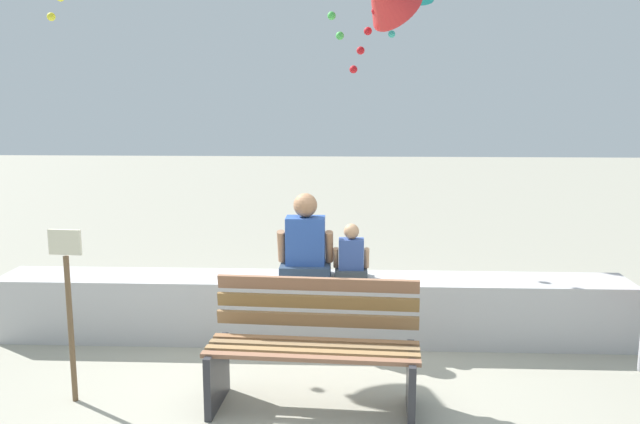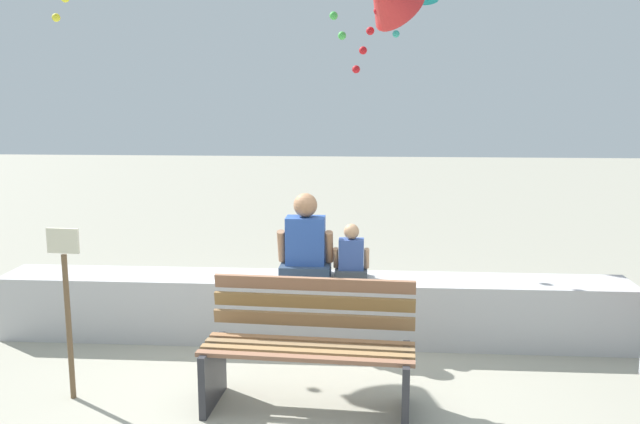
% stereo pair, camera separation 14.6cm
% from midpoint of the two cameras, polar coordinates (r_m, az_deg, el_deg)
% --- Properties ---
extents(ground_plane, '(40.00, 40.00, 0.00)m').
position_cam_midpoint_polar(ground_plane, '(5.20, -0.84, -14.92)').
color(ground_plane, '#9B9786').
extents(seawall_ledge, '(5.68, 0.55, 0.58)m').
position_cam_midpoint_polar(seawall_ledge, '(6.06, -0.01, -8.32)').
color(seawall_ledge, '#B4B1B2').
rests_on(seawall_ledge, ground).
extents(park_bench, '(1.53, 0.70, 0.88)m').
position_cam_midpoint_polar(park_bench, '(4.78, -0.06, -11.91)').
color(park_bench, '#885C44').
rests_on(park_bench, ground).
extents(person_adult, '(0.50, 0.37, 0.77)m').
position_cam_midpoint_polar(person_adult, '(5.92, -0.55, -2.84)').
color(person_adult, '#2B3D55').
rests_on(person_adult, seawall_ledge).
extents(person_child, '(0.32, 0.24, 0.49)m').
position_cam_midpoint_polar(person_child, '(5.92, 3.44, -3.90)').
color(person_child, '#3A4146').
rests_on(person_child, seawall_ledge).
extents(sign_post, '(0.24, 0.04, 1.28)m').
position_cam_midpoint_polar(sign_post, '(5.07, -20.34, -7.11)').
color(sign_post, brown).
rests_on(sign_post, ground).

